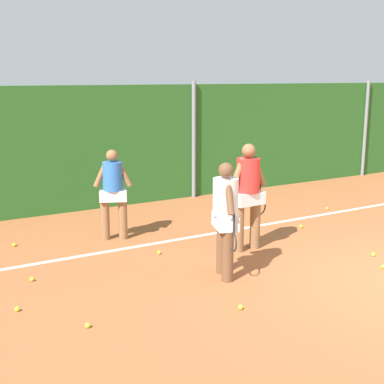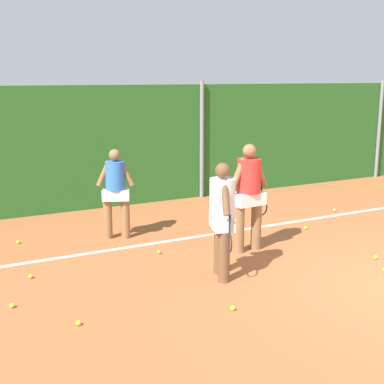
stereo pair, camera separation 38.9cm
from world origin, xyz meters
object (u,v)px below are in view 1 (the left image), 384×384
Objects in this scene: player_midcourt at (248,191)px; tennis_ball_4 at (327,208)px; tennis_ball_1 at (373,254)px; tennis_ball_3 at (17,309)px; tennis_ball_0 at (32,279)px; tennis_ball_5 at (301,226)px; player_backcourt_far at (113,190)px; tennis_ball_9 at (240,307)px; tennis_ball_6 at (159,252)px; tennis_ball_2 at (88,325)px; tennis_ball_12 at (14,245)px; tennis_ball_7 at (383,267)px; player_foreground_near at (225,214)px.

player_midcourt reaches higher than tennis_ball_4.
tennis_ball_1 is 1.00× the size of tennis_ball_3.
tennis_ball_0 is 1.00× the size of tennis_ball_5.
tennis_ball_9 is (0.30, -3.64, -0.90)m from player_backcourt_far.
tennis_ball_4 is at bearing 10.16° from tennis_ball_6.
tennis_ball_2 is 1.00× the size of tennis_ball_12.
player_backcourt_far is 4.78m from tennis_ball_7.
tennis_ball_2 is 3.61m from tennis_ball_12.
tennis_ball_1 and tennis_ball_7 have the same top height.
tennis_ball_2 is 1.94m from tennis_ball_9.
player_foreground_near is 26.35× the size of tennis_ball_2.
tennis_ball_1 is 3.60m from tennis_ball_6.
player_midcourt is at bearing -21.12° from player_backcourt_far.
player_midcourt is 28.07× the size of tennis_ball_4.
player_backcourt_far reaches higher than tennis_ball_2.
player_midcourt reaches higher than tennis_ball_7.
player_foreground_near is 26.35× the size of tennis_ball_6.
tennis_ball_7 is (1.32, -1.83, -1.01)m from player_midcourt.
player_backcourt_far reaches higher than tennis_ball_12.
tennis_ball_2 is 1.09m from tennis_ball_3.
tennis_ball_12 is at bearing -122.50° from player_foreground_near.
tennis_ball_1 is 4.99m from tennis_ball_2.
player_midcourt reaches higher than tennis_ball_9.
tennis_ball_6 is 1.00× the size of tennis_ball_7.
tennis_ball_7 is (-1.88, -3.19, 0.00)m from tennis_ball_4.
tennis_ball_0 is at bearing -121.01° from player_backcourt_far.
tennis_ball_4 is at bearing -6.97° from tennis_ball_12.
tennis_ball_1 is 3.12m from tennis_ball_4.
tennis_ball_0 is at bearing 97.39° from tennis_ball_2.
player_midcourt is at bearing 23.15° from tennis_ball_2.
tennis_ball_3 is at bearing 172.00° from tennis_ball_1.
tennis_ball_6 and tennis_ball_7 have the same top height.
tennis_ball_12 is at bearing 162.63° from tennis_ball_5.
tennis_ball_3 is at bearing 166.50° from tennis_ball_7.
tennis_ball_0 is at bearing 155.74° from tennis_ball_7.
player_foreground_near is at bearing -51.07° from player_backcourt_far.
tennis_ball_3 is at bearing -111.61° from player_backcourt_far.
tennis_ball_6 is at bearing -169.84° from tennis_ball_4.
tennis_ball_6 is at bearing -38.86° from tennis_ball_12.
tennis_ball_6 is at bearing -144.99° from player_foreground_near.
tennis_ball_12 is (-5.20, 1.63, 0.00)m from tennis_ball_5.
tennis_ball_9 is at bearing -177.91° from tennis_ball_7.
tennis_ball_6 is at bearing 148.64° from tennis_ball_1.
tennis_ball_1 and tennis_ball_5 have the same top height.
tennis_ball_9 is at bearing -169.35° from tennis_ball_1.
tennis_ball_0 is 1.00× the size of tennis_ball_4.
tennis_ball_12 is at bearing 144.96° from player_midcourt.
tennis_ball_1 is (5.23, -1.73, 0.00)m from tennis_ball_0.
tennis_ball_3 is at bearing -175.14° from player_midcourt.
tennis_ball_5 is at bearing 14.66° from player_midcourt.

